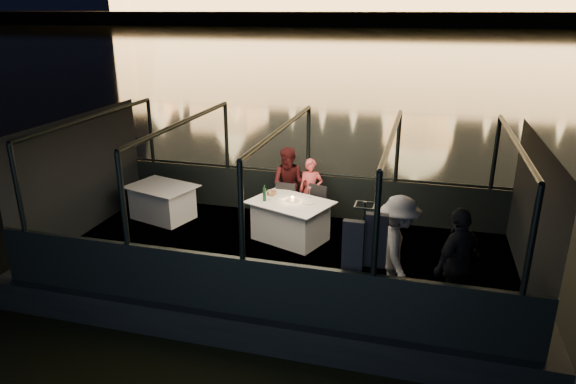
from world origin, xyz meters
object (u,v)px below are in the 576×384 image
(coat_stand, at_px, (362,264))
(passenger_dark, at_px, (458,261))
(dining_table_central, at_px, (290,221))
(dining_table_aft, at_px, (162,201))
(person_woman_coral, at_px, (311,187))
(wine_bottle, at_px, (264,193))
(chair_port_right, at_px, (316,210))
(chair_port_left, at_px, (283,207))
(passenger_stripe, at_px, (398,249))
(person_man_maroon, at_px, (289,186))

(coat_stand, xyz_separation_m, passenger_dark, (1.27, 0.55, -0.05))
(dining_table_central, distance_m, dining_table_aft, 2.87)
(person_woman_coral, bearing_deg, dining_table_central, -109.40)
(passenger_dark, bearing_deg, wine_bottle, -79.78)
(dining_table_central, distance_m, chair_port_right, 0.64)
(chair_port_right, height_order, person_woman_coral, person_woman_coral)
(chair_port_left, height_order, passenger_stripe, passenger_stripe)
(person_woman_coral, xyz_separation_m, person_man_maroon, (-0.43, -0.07, 0.00))
(person_woman_coral, height_order, person_man_maroon, person_man_maroon)
(chair_port_left, bearing_deg, coat_stand, -54.42)
(person_woman_coral, bearing_deg, chair_port_right, -74.81)
(dining_table_aft, height_order, coat_stand, coat_stand)
(dining_table_central, distance_m, passenger_dark, 3.48)
(chair_port_right, bearing_deg, person_man_maroon, 169.00)
(person_man_maroon, bearing_deg, wine_bottle, -101.36)
(dining_table_aft, distance_m, chair_port_right, 3.24)
(passenger_stripe, xyz_separation_m, wine_bottle, (-2.56, 1.63, 0.06))
(coat_stand, distance_m, wine_bottle, 3.15)
(wine_bottle, bearing_deg, chair_port_right, 34.40)
(passenger_dark, xyz_separation_m, wine_bottle, (-3.39, 1.78, 0.06))
(chair_port_right, xyz_separation_m, wine_bottle, (-0.86, -0.59, 0.47))
(chair_port_left, height_order, wine_bottle, wine_bottle)
(dining_table_aft, height_order, passenger_dark, passenger_dark)
(dining_table_aft, distance_m, coat_stand, 5.28)
(chair_port_right, height_order, wine_bottle, wine_bottle)
(person_woman_coral, bearing_deg, dining_table_aft, -177.31)
(person_woman_coral, height_order, passenger_stripe, passenger_stripe)
(chair_port_right, height_order, coat_stand, coat_stand)
(chair_port_left, relative_size, passenger_dark, 0.54)
(person_man_maroon, height_order, passenger_dark, passenger_dark)
(chair_port_right, height_order, passenger_dark, passenger_dark)
(dining_table_aft, xyz_separation_m, passenger_dark, (5.76, -2.18, 0.47))
(person_woman_coral, relative_size, passenger_dark, 0.81)
(dining_table_central, xyz_separation_m, chair_port_right, (0.38, 0.51, 0.06))
(dining_table_central, relative_size, chair_port_left, 1.64)
(chair_port_right, xyz_separation_m, coat_stand, (1.26, -2.92, 0.45))
(person_woman_coral, xyz_separation_m, passenger_stripe, (1.90, -2.67, 0.10))
(coat_stand, height_order, passenger_stripe, coat_stand)
(dining_table_aft, relative_size, passenger_dark, 0.82)
(dining_table_aft, distance_m, chair_port_left, 2.58)
(chair_port_left, bearing_deg, wine_bottle, -109.10)
(dining_table_central, bearing_deg, wine_bottle, -171.16)
(dining_table_central, xyz_separation_m, person_woman_coral, (0.17, 0.97, 0.36))
(person_man_maroon, height_order, wine_bottle, person_man_maroon)
(chair_port_left, bearing_deg, person_man_maroon, 90.25)
(dining_table_central, xyz_separation_m, dining_table_aft, (-2.85, 0.32, 0.00))
(chair_port_left, relative_size, coat_stand, 0.49)
(dining_table_aft, height_order, chair_port_right, chair_port_right)
(person_man_maroon, distance_m, passenger_stripe, 3.49)
(coat_stand, bearing_deg, dining_table_central, 124.28)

